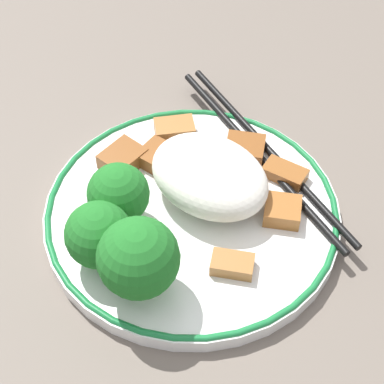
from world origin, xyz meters
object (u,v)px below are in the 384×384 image
Objects in this scene: plate at (192,213)px; chopsticks at (263,152)px; broccoli_back_right at (138,258)px; broccoli_back_center at (99,235)px; broccoli_back_left at (118,194)px.

plate is 0.08m from chopsticks.
broccoli_back_right is 0.29× the size of chopsticks.
chopsticks is (-0.03, -0.16, -0.02)m from broccoli_back_center.
plate is 0.09m from broccoli_back_right.
broccoli_back_center is at bearing 75.57° from plate.
plate is 0.06m from broccoli_back_left.
plate is at bearing -76.04° from broccoli_back_right.
chopsticks is at bearing -99.64° from broccoli_back_center.
broccoli_back_center reaches higher than plate.
plate is 4.38× the size of broccoli_back_center.
broccoli_back_right is at bearing 146.78° from broccoli_back_left.
chopsticks is at bearing -85.73° from broccoli_back_right.
broccoli_back_center reaches higher than chopsticks.
broccoli_back_right is 0.16m from chopsticks.
broccoli_back_right reaches higher than broccoli_back_left.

